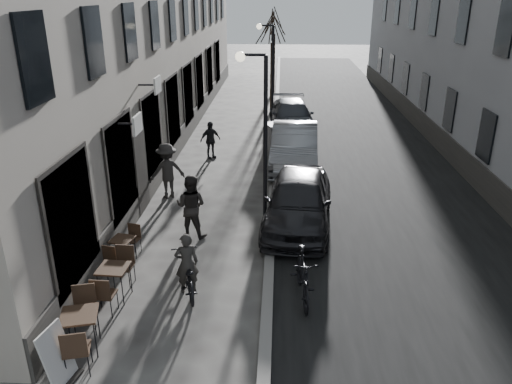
# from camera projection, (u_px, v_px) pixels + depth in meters

# --- Properties ---
(ground) EXTENTS (120.00, 120.00, 0.00)m
(ground) POSITION_uv_depth(u_px,v_px,m) (255.00, 354.00, 9.79)
(ground) COLOR #393634
(ground) RESTS_ON ground
(road) EXTENTS (7.30, 60.00, 0.00)m
(road) POSITION_uv_depth(u_px,v_px,m) (350.00, 136.00, 24.42)
(road) COLOR black
(road) RESTS_ON ground
(kerb) EXTENTS (0.25, 60.00, 0.12)m
(kerb) POSITION_uv_depth(u_px,v_px,m) (275.00, 134.00, 24.56)
(kerb) COLOR slate
(kerb) RESTS_ON ground
(streetlamp_near) EXTENTS (0.90, 0.28, 5.09)m
(streetlamp_near) POSITION_uv_depth(u_px,v_px,m) (259.00, 121.00, 14.16)
(streetlamp_near) COLOR black
(streetlamp_near) RESTS_ON ground
(streetlamp_far) EXTENTS (0.90, 0.28, 5.09)m
(streetlamp_far) POSITION_uv_depth(u_px,v_px,m) (270.00, 64.00, 25.27)
(streetlamp_far) COLOR black
(streetlamp_far) RESTS_ON ground
(tree_near) EXTENTS (2.40, 2.40, 5.70)m
(tree_near) POSITION_uv_depth(u_px,v_px,m) (272.00, 28.00, 27.47)
(tree_near) COLOR black
(tree_near) RESTS_ON ground
(tree_far) EXTENTS (2.40, 2.40, 5.70)m
(tree_far) POSITION_uv_depth(u_px,v_px,m) (274.00, 22.00, 33.03)
(tree_far) COLOR black
(tree_far) RESTS_ON ground
(bistro_set_a) EXTENTS (0.86, 1.74, 0.99)m
(bistro_set_a) POSITION_uv_depth(u_px,v_px,m) (81.00, 328.00, 9.71)
(bistro_set_a) COLOR #312016
(bistro_set_a) RESTS_ON ground
(bistro_set_b) EXTENTS (0.69, 1.64, 0.96)m
(bistro_set_b) POSITION_uv_depth(u_px,v_px,m) (114.00, 279.00, 11.39)
(bistro_set_b) COLOR #312016
(bistro_set_b) RESTS_ON ground
(bistro_set_c) EXTENTS (0.65, 1.39, 0.79)m
(bistro_set_c) POSITION_uv_depth(u_px,v_px,m) (123.00, 248.00, 12.96)
(bistro_set_c) COLOR #312016
(bistro_set_c) RESTS_ON ground
(sign_board) EXTENTS (0.51, 0.72, 1.14)m
(sign_board) POSITION_uv_depth(u_px,v_px,m) (59.00, 361.00, 8.92)
(sign_board) COLOR black
(sign_board) RESTS_ON ground
(utility_cabinet) EXTENTS (0.81, 1.03, 1.36)m
(utility_cabinet) POSITION_uv_depth(u_px,v_px,m) (272.00, 140.00, 21.34)
(utility_cabinet) COLOR slate
(utility_cabinet) RESTS_ON ground
(bicycle) EXTENTS (1.11, 1.87, 0.93)m
(bicycle) POSITION_uv_depth(u_px,v_px,m) (187.00, 274.00, 11.65)
(bicycle) COLOR black
(bicycle) RESTS_ON ground
(cyclist_rider) EXTENTS (0.64, 0.51, 1.52)m
(cyclist_rider) POSITION_uv_depth(u_px,v_px,m) (187.00, 263.00, 11.54)
(cyclist_rider) COLOR #2A2824
(cyclist_rider) RESTS_ON ground
(pedestrian_near) EXTENTS (1.04, 0.89, 1.86)m
(pedestrian_near) POSITION_uv_depth(u_px,v_px,m) (191.00, 206.00, 14.16)
(pedestrian_near) COLOR black
(pedestrian_near) RESTS_ON ground
(pedestrian_mid) EXTENTS (1.41, 1.20, 1.90)m
(pedestrian_mid) POSITION_uv_depth(u_px,v_px,m) (167.00, 171.00, 16.85)
(pedestrian_mid) COLOR #292624
(pedestrian_mid) RESTS_ON ground
(pedestrian_far) EXTENTS (0.97, 0.84, 1.57)m
(pedestrian_far) POSITION_uv_depth(u_px,v_px,m) (210.00, 140.00, 20.91)
(pedestrian_far) COLOR black
(pedestrian_far) RESTS_ON ground
(car_near) EXTENTS (2.39, 4.94, 1.63)m
(car_near) POSITION_uv_depth(u_px,v_px,m) (298.00, 201.00, 14.83)
(car_near) COLOR black
(car_near) RESTS_ON ground
(car_mid) EXTENTS (1.99, 5.17, 1.68)m
(car_mid) POSITION_uv_depth(u_px,v_px,m) (294.00, 147.00, 19.85)
(car_mid) COLOR gray
(car_mid) RESTS_ON ground
(car_far) EXTENTS (2.47, 5.22, 1.47)m
(car_far) POSITION_uv_depth(u_px,v_px,m) (292.00, 116.00, 25.06)
(car_far) COLOR #32343B
(car_far) RESTS_ON ground
(moped) EXTENTS (0.71, 2.00, 1.18)m
(moped) POSITION_uv_depth(u_px,v_px,m) (303.00, 276.00, 11.34)
(moped) COLOR black
(moped) RESTS_ON ground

